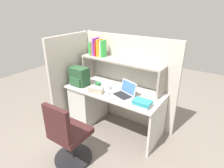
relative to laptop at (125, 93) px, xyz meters
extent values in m
plane|color=slate|center=(-0.25, 0.08, -0.78)|extent=(8.00, 8.00, 0.00)
cube|color=silver|center=(-0.25, 0.08, -0.07)|extent=(1.60, 0.70, 0.03)
cube|color=beige|center=(-0.80, 0.08, -0.43)|extent=(0.40, 0.64, 0.70)
cube|color=beige|center=(0.53, 0.08, -0.43)|extent=(0.03, 0.64, 0.70)
cube|color=#BCB5A8|center=(-0.25, 0.46, -0.01)|extent=(1.84, 0.05, 1.55)
cube|color=#BCB5A8|center=(-1.10, 0.03, -0.01)|extent=(0.05, 1.06, 1.55)
cube|color=gray|center=(-0.95, 0.28, 0.16)|extent=(0.03, 0.28, 0.42)
cube|color=gray|center=(0.45, 0.28, 0.16)|extent=(0.03, 0.28, 0.42)
cube|color=#AAA093|center=(-0.25, 0.28, 0.38)|extent=(1.44, 0.28, 0.03)
cube|color=green|center=(-0.85, 0.29, 0.51)|extent=(0.04, 0.14, 0.22)
cube|color=olive|center=(-0.81, 0.29, 0.52)|extent=(0.04, 0.14, 0.24)
cube|color=purple|center=(-0.76, 0.29, 0.55)|extent=(0.03, 0.17, 0.30)
cube|color=red|center=(-0.73, 0.28, 0.52)|extent=(0.02, 0.16, 0.24)
cube|color=orange|center=(-0.69, 0.29, 0.54)|extent=(0.04, 0.14, 0.28)
cube|color=orange|center=(-0.65, 0.27, 0.51)|extent=(0.02, 0.14, 0.21)
cube|color=white|center=(-0.61, 0.28, 0.54)|extent=(0.02, 0.17, 0.28)
cube|color=green|center=(-0.59, 0.27, 0.54)|extent=(0.02, 0.13, 0.28)
cube|color=#B7BABF|center=(-0.01, -0.04, -0.04)|extent=(0.36, 0.31, 0.02)
cube|color=black|center=(-0.02, -0.05, -0.03)|extent=(0.31, 0.25, 0.00)
cube|color=#B7BABF|center=(0.02, 0.07, 0.07)|extent=(0.31, 0.15, 0.20)
cube|color=#3F72CC|center=(0.02, 0.06, 0.07)|extent=(0.27, 0.12, 0.16)
cube|color=#264C2D|center=(-0.85, -0.07, 0.10)|extent=(0.30, 0.20, 0.31)
cube|color=#2B5734|center=(-0.85, -0.18, 0.03)|extent=(0.22, 0.04, 0.14)
cube|color=silver|center=(-0.25, -0.11, -0.03)|extent=(0.10, 0.12, 0.03)
cylinder|color=white|center=(-0.34, 0.04, 0.00)|extent=(0.08, 0.08, 0.10)
cube|color=#BFB299|center=(-0.41, -0.17, 0.00)|extent=(0.24, 0.18, 0.10)
cylinder|color=#26723F|center=(-0.47, -0.05, 0.01)|extent=(0.10, 0.10, 0.11)
cube|color=white|center=(0.35, -0.14, -0.03)|extent=(0.23, 0.19, 0.03)
cube|color=teal|center=(0.36, -0.13, -0.01)|extent=(0.22, 0.19, 0.02)
cube|color=teal|center=(0.35, -0.13, 0.02)|extent=(0.25, 0.17, 0.03)
cylinder|color=black|center=(-0.31, -0.85, -0.76)|extent=(0.52, 0.52, 0.04)
cylinder|color=#262628|center=(-0.31, -0.85, -0.54)|extent=(0.05, 0.05, 0.41)
cube|color=#3F1E1E|center=(-0.31, -0.85, -0.33)|extent=(0.44, 0.44, 0.08)
cube|color=#3F1E1E|center=(-0.31, -1.05, -0.07)|extent=(0.40, 0.07, 0.44)
camera|label=1|loc=(1.26, -2.20, 1.24)|focal=30.02mm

